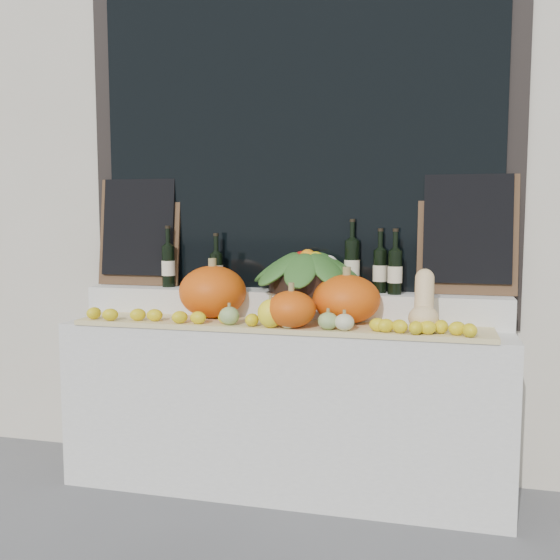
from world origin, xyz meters
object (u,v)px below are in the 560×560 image
object	(u,v)px
pumpkin_left	(213,292)
produce_bowl	(308,271)
wine_bottle_tall	(352,265)
butternut_squash	(424,305)
pumpkin_right	(346,299)

from	to	relation	value
pumpkin_left	produce_bowl	distance (m)	0.52
pumpkin_left	wine_bottle_tall	xyz separation A→B (m)	(0.71, 0.23, 0.14)
pumpkin_left	butternut_squash	size ratio (longest dim) A/B	1.24
pumpkin_left	wine_bottle_tall	distance (m)	0.76
pumpkin_left	wine_bottle_tall	size ratio (longest dim) A/B	0.92
pumpkin_left	butternut_squash	xyz separation A→B (m)	(1.10, -0.12, -0.01)
butternut_squash	produce_bowl	size ratio (longest dim) A/B	0.45
butternut_squash	pumpkin_left	bearing A→B (deg)	173.77
butternut_squash	wine_bottle_tall	world-z (taller)	wine_bottle_tall
pumpkin_left	pumpkin_right	size ratio (longest dim) A/B	1.05
pumpkin_left	butternut_squash	bearing A→B (deg)	-6.23
produce_bowl	wine_bottle_tall	xyz separation A→B (m)	(0.23, 0.06, 0.03)
pumpkin_right	wine_bottle_tall	size ratio (longest dim) A/B	0.88
pumpkin_left	produce_bowl	bearing A→B (deg)	18.55
wine_bottle_tall	pumpkin_right	bearing A→B (deg)	-88.86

